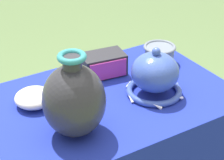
# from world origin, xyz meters

# --- Properties ---
(display_table) EXTENTS (0.93, 0.58, 0.76)m
(display_table) POSITION_xyz_m (0.00, -0.02, 0.65)
(display_table) COLOR olive
(display_table) RESTS_ON ground_plane
(vase_tall_bulbous) EXTENTS (0.19, 0.19, 0.27)m
(vase_tall_bulbous) POSITION_xyz_m (-0.15, -0.12, 0.88)
(vase_tall_bulbous) COLOR #2D2D33
(vase_tall_bulbous) RESTS_ON display_table
(vase_dome_bell) EXTENTS (0.21, 0.20, 0.18)m
(vase_dome_bell) POSITION_xyz_m (0.19, -0.06, 0.84)
(vase_dome_bell) COLOR #3851A8
(vase_dome_bell) RESTS_ON display_table
(mosaic_tile_box) EXTENTS (0.17, 0.12, 0.08)m
(mosaic_tile_box) POSITION_xyz_m (0.11, 0.15, 0.81)
(mosaic_tile_box) COLOR #232328
(mosaic_tile_box) RESTS_ON display_table
(bowl_shallow_ivory) EXTENTS (0.13, 0.13, 0.05)m
(bowl_shallow_ivory) POSITION_xyz_m (-0.20, 0.09, 0.79)
(bowl_shallow_ivory) COLOR white
(bowl_shallow_ivory) RESTS_ON display_table
(cup_wide_slate) EXTENTS (0.13, 0.13, 0.07)m
(cup_wide_slate) POSITION_xyz_m (0.34, 0.12, 0.80)
(cup_wide_slate) COLOR slate
(cup_wide_slate) RESTS_ON display_table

